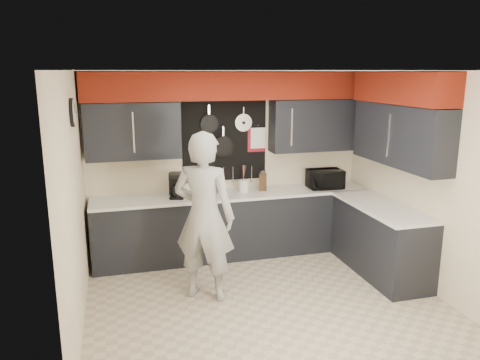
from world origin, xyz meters
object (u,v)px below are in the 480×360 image
object	(u,v)px
knife_block	(263,182)
person	(204,217)
coffee_maker	(177,185)
utensil_crock	(244,186)
microwave	(325,179)

from	to	relation	value
knife_block	person	bearing A→B (deg)	-113.49
coffee_maker	person	xyz separation A→B (m)	(0.16, -1.15, -0.12)
utensil_crock	person	xyz separation A→B (m)	(-0.81, -1.20, -0.03)
utensil_crock	coffee_maker	size ratio (longest dim) A/B	0.51
knife_block	coffee_maker	size ratio (longest dim) A/B	0.69
coffee_maker	person	bearing A→B (deg)	-67.93
knife_block	person	distance (m)	1.63
knife_block	person	xyz separation A→B (m)	(-1.09, -1.21, -0.06)
microwave	knife_block	world-z (taller)	microwave
knife_block	coffee_maker	xyz separation A→B (m)	(-1.25, -0.06, 0.06)
microwave	person	xyz separation A→B (m)	(-2.01, -1.10, -0.08)
knife_block	utensil_crock	bearing A→B (deg)	-159.01
person	microwave	bearing A→B (deg)	-120.06
microwave	coffee_maker	world-z (taller)	coffee_maker
knife_block	person	world-z (taller)	person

